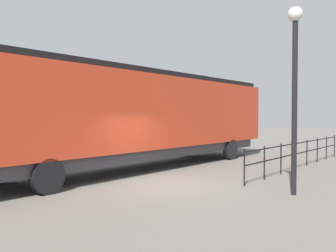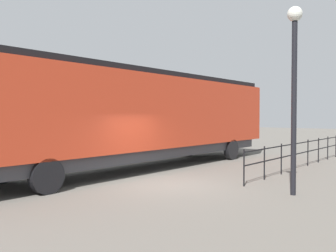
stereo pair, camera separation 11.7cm
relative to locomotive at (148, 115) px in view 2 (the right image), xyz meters
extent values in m
plane|color=#666059|center=(3.20, -2.60, -2.42)|extent=(120.00, 120.00, 0.00)
cube|color=red|center=(0.00, -0.47, 0.12)|extent=(3.15, 17.58, 3.09)
cube|color=black|center=(0.00, 7.31, -0.34)|extent=(3.03, 2.02, 2.16)
cube|color=black|center=(0.00, -0.47, 1.78)|extent=(2.84, 16.88, 0.24)
cube|color=#38383D|center=(0.00, -0.47, -1.65)|extent=(2.84, 16.17, 0.45)
cylinder|color=black|center=(-1.43, 5.15, -1.87)|extent=(0.30, 1.10, 1.10)
cylinder|color=black|center=(1.43, 5.15, -1.87)|extent=(0.30, 1.10, 1.10)
cylinder|color=black|center=(-1.43, -6.10, -1.87)|extent=(0.30, 1.10, 1.10)
cylinder|color=black|center=(1.43, -6.10, -1.87)|extent=(0.30, 1.10, 1.10)
cylinder|color=black|center=(7.27, -1.44, 0.22)|extent=(0.16, 0.16, 5.28)
sphere|color=silver|center=(7.27, -1.44, 2.99)|extent=(0.45, 0.45, 0.45)
cube|color=black|center=(5.49, 4.46, -1.27)|extent=(0.04, 11.26, 0.04)
cube|color=black|center=(5.49, 4.46, -1.73)|extent=(0.04, 11.26, 0.04)
cylinder|color=black|center=(5.49, -1.17, -1.79)|extent=(0.05, 0.05, 1.25)
cylinder|color=black|center=(5.49, 0.44, -1.79)|extent=(0.05, 0.05, 1.25)
cylinder|color=black|center=(5.49, 2.04, -1.79)|extent=(0.05, 0.05, 1.25)
cylinder|color=black|center=(5.49, 3.65, -1.79)|extent=(0.05, 0.05, 1.25)
cylinder|color=black|center=(5.49, 5.26, -1.79)|extent=(0.05, 0.05, 1.25)
cylinder|color=black|center=(5.49, 6.87, -1.79)|extent=(0.05, 0.05, 1.25)
cylinder|color=black|center=(5.49, 8.48, -1.79)|extent=(0.05, 0.05, 1.25)
cylinder|color=black|center=(5.49, 10.09, -1.79)|extent=(0.05, 0.05, 1.25)
camera|label=1|loc=(11.16, -12.31, -0.03)|focal=38.83mm
camera|label=2|loc=(11.25, -12.24, -0.03)|focal=38.83mm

